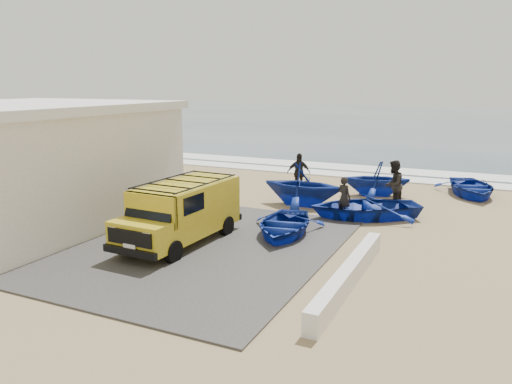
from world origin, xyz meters
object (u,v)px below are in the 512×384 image
(fisherman_front, at_px, (344,197))
(building, at_px, (22,162))
(boat_far_right, at_px, (471,187))
(boat_far_left, at_px, (376,178))
(boat_near_left, at_px, (284,225))
(van, at_px, (182,210))
(fisherman_middle, at_px, (393,185))
(boat_near_right, at_px, (364,207))
(fisherman_back, at_px, (299,173))
(boat_mid_left, at_px, (303,184))
(parapet, at_px, (349,275))

(fisherman_front, bearing_deg, building, 50.09)
(boat_far_right, bearing_deg, boat_far_left, -171.99)
(boat_near_left, distance_m, boat_far_right, 10.66)
(boat_far_right, bearing_deg, van, -142.22)
(boat_far_right, distance_m, fisherman_middle, 4.88)
(boat_near_right, bearing_deg, fisherman_middle, 128.73)
(van, xyz_separation_m, fisherman_front, (3.83, 5.17, -0.28))
(van, relative_size, boat_near_left, 1.35)
(fisherman_front, relative_size, fisherman_back, 0.85)
(boat_near_left, bearing_deg, boat_far_left, 68.11)
(van, relative_size, fisherman_middle, 2.38)
(boat_near_left, xyz_separation_m, boat_mid_left, (-0.87, 4.22, 0.53))
(fisherman_middle, bearing_deg, boat_far_left, -142.69)
(van, bearing_deg, parapet, -8.72)
(boat_far_right, bearing_deg, boat_near_right, -137.74)
(fisherman_middle, xyz_separation_m, fisherman_back, (-4.53, 1.27, -0.07))
(parapet, distance_m, boat_far_right, 12.64)
(van, xyz_separation_m, boat_near_left, (2.62, 2.12, -0.71))
(van, bearing_deg, fisherman_back, 87.57)
(fisherman_front, bearing_deg, boat_far_right, -100.72)
(fisherman_middle, bearing_deg, boat_far_right, 154.50)
(building, height_order, van, building)
(boat_near_left, bearing_deg, building, -177.15)
(boat_mid_left, distance_m, fisherman_back, 2.49)
(boat_near_right, distance_m, fisherman_front, 0.86)
(boat_near_right, bearing_deg, van, -69.84)
(boat_near_right, xyz_separation_m, boat_mid_left, (-2.79, 0.85, 0.46))
(van, bearing_deg, building, -176.62)
(boat_mid_left, bearing_deg, boat_far_left, -35.39)
(parapet, height_order, fisherman_back, fisherman_back)
(parapet, height_order, boat_far_left, boat_far_left)
(fisherman_back, bearing_deg, boat_far_left, -12.46)
(building, distance_m, boat_far_right, 18.79)
(building, distance_m, fisherman_back, 11.58)
(building, bearing_deg, boat_mid_left, 37.04)
(boat_near_right, distance_m, boat_far_right, 6.79)
(boat_far_left, distance_m, fisherman_back, 3.50)
(boat_near_left, bearing_deg, boat_mid_left, 91.12)
(fisherman_front, bearing_deg, boat_mid_left, -5.65)
(boat_near_right, bearing_deg, boat_far_left, 155.94)
(boat_mid_left, bearing_deg, boat_far_right, -50.28)
(boat_mid_left, height_order, fisherman_middle, fisherman_middle)
(fisherman_middle, bearing_deg, boat_mid_left, -64.67)
(van, relative_size, boat_far_right, 1.25)
(van, bearing_deg, boat_near_left, 41.31)
(boat_near_left, distance_m, fisherman_middle, 5.88)
(van, distance_m, boat_near_right, 7.14)
(boat_far_right, bearing_deg, parapet, -117.43)
(parapet, bearing_deg, boat_near_left, 133.65)
(boat_far_right, bearing_deg, fisherman_back, -176.52)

